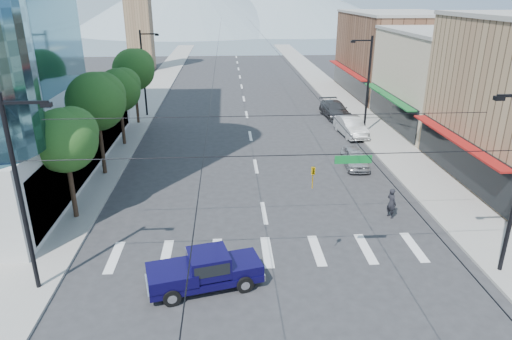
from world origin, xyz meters
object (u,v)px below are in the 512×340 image
(parked_car_near, at_px, (355,158))
(parked_car_mid, at_px, (351,127))
(parked_car_far, at_px, (335,110))
(pedestrian, at_px, (391,203))
(pickup_truck, at_px, (204,270))

(parked_car_near, bearing_deg, parked_car_mid, 80.62)
(parked_car_mid, bearing_deg, parked_car_far, 84.86)
(pedestrian, distance_m, parked_car_far, 23.37)
(parked_car_mid, distance_m, parked_car_far, 6.69)
(pickup_truck, height_order, parked_car_near, pickup_truck)
(parked_car_near, bearing_deg, pickup_truck, -123.21)
(pedestrian, height_order, parked_car_mid, pedestrian)
(pickup_truck, xyz_separation_m, pedestrian, (10.79, 6.29, 0.01))
(parked_car_far, bearing_deg, parked_car_near, -101.28)
(parked_car_mid, relative_size, parked_car_far, 0.91)
(pickup_truck, distance_m, parked_car_far, 32.19)
(pedestrian, xyz_separation_m, parked_car_far, (1.91, 23.29, -0.09))
(parked_car_near, xyz_separation_m, parked_car_mid, (1.80, 8.09, 0.14))
(pedestrian, height_order, parked_car_near, pedestrian)
(parked_car_far, bearing_deg, pickup_truck, -117.57)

